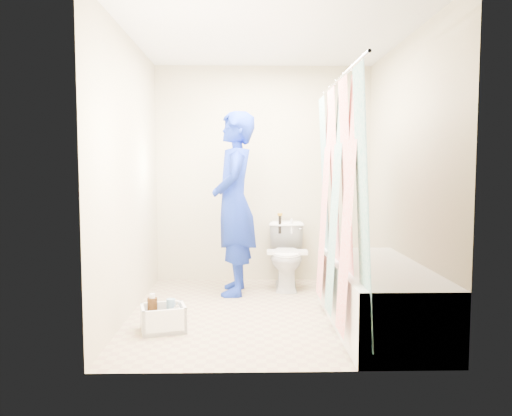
{
  "coord_description": "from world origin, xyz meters",
  "views": [
    {
      "loc": [
        -0.2,
        -4.31,
        1.27
      ],
      "look_at": [
        -0.1,
        0.36,
        0.9
      ],
      "focal_mm": 35.0,
      "sensor_mm": 36.0,
      "label": 1
    }
  ],
  "objects_px": {
    "cleaning_caddy": "(165,319)",
    "bathtub": "(377,294)",
    "plumber": "(234,203)",
    "toilet": "(287,256)"
  },
  "relations": [
    {
      "from": "plumber",
      "to": "cleaning_caddy",
      "type": "relative_size",
      "value": 4.65
    },
    {
      "from": "bathtub",
      "to": "cleaning_caddy",
      "type": "xyz_separation_m",
      "value": [
        -1.69,
        -0.07,
        -0.17
      ]
    },
    {
      "from": "bathtub",
      "to": "toilet",
      "type": "height_order",
      "value": "toilet"
    },
    {
      "from": "toilet",
      "to": "plumber",
      "type": "distance_m",
      "value": 0.83
    },
    {
      "from": "bathtub",
      "to": "cleaning_caddy",
      "type": "distance_m",
      "value": 1.7
    },
    {
      "from": "cleaning_caddy",
      "to": "bathtub",
      "type": "bearing_deg",
      "value": -12.93
    },
    {
      "from": "toilet",
      "to": "plumber",
      "type": "relative_size",
      "value": 0.37
    },
    {
      "from": "bathtub",
      "to": "plumber",
      "type": "bearing_deg",
      "value": 136.47
    },
    {
      "from": "plumber",
      "to": "cleaning_caddy",
      "type": "bearing_deg",
      "value": -24.03
    },
    {
      "from": "bathtub",
      "to": "plumber",
      "type": "relative_size",
      "value": 0.95
    }
  ]
}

